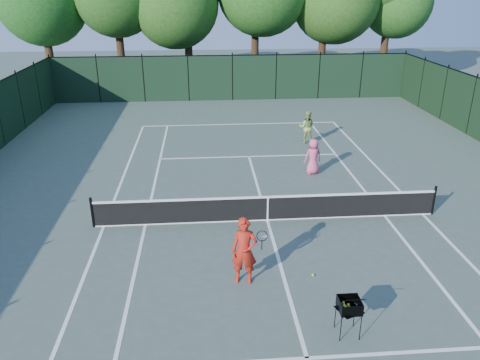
{
  "coord_description": "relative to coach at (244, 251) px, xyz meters",
  "views": [
    {
      "loc": [
        -2.07,
        -14.05,
        7.44
      ],
      "look_at": [
        -0.86,
        1.0,
        1.1
      ],
      "focal_mm": 35.0,
      "sensor_mm": 36.0,
      "label": 1
    }
  ],
  "objects": [
    {
      "name": "ground",
      "position": [
        1.1,
        3.46,
        -0.95
      ],
      "size": [
        90.0,
        90.0,
        0.0
      ],
      "primitive_type": "plane",
      "color": "#46564B",
      "rests_on": "ground"
    },
    {
      "name": "sideline_doubles_left",
      "position": [
        -4.39,
        3.46,
        -0.94
      ],
      "size": [
        0.1,
        23.77,
        0.01
      ],
      "primitive_type": "cube",
      "color": "white",
      "rests_on": "ground"
    },
    {
      "name": "center_service_line",
      "position": [
        1.1,
        3.46,
        -0.94
      ],
      "size": [
        0.1,
        12.8,
        0.01
      ],
      "primitive_type": "cube",
      "color": "white",
      "rests_on": "ground"
    },
    {
      "name": "player_green",
      "position": [
        4.18,
        11.7,
        -0.13
      ],
      "size": [
        0.92,
        0.79,
        1.64
      ],
      "rotation": [
        0.0,
        0.0,
        2.9
      ],
      "color": "#8CAE57",
      "rests_on": "ground"
    },
    {
      "name": "sideline_singles_right",
      "position": [
        5.21,
        3.46,
        -0.94
      ],
      "size": [
        0.1,
        23.77,
        0.01
      ],
      "primitive_type": "cube",
      "color": "white",
      "rests_on": "ground"
    },
    {
      "name": "ball_hopper",
      "position": [
        2.17,
        -2.25,
        -0.16
      ],
      "size": [
        0.63,
        0.63,
        0.94
      ],
      "rotation": [
        0.0,
        0.0,
        0.36
      ],
      "color": "black",
      "rests_on": "ground"
    },
    {
      "name": "service_line_near",
      "position": [
        1.1,
        -2.94,
        -0.94
      ],
      "size": [
        8.23,
        0.1,
        0.01
      ],
      "primitive_type": "cube",
      "color": "white",
      "rests_on": "ground"
    },
    {
      "name": "tennis_net",
      "position": [
        1.1,
        3.46,
        -0.47
      ],
      "size": [
        11.69,
        0.09,
        1.06
      ],
      "color": "black",
      "rests_on": "ground"
    },
    {
      "name": "loose_ball_midcourt",
      "position": [
        1.91,
        0.07,
        -0.91
      ],
      "size": [
        0.07,
        0.07,
        0.07
      ],
      "primitive_type": "sphere",
      "color": "yellow",
      "rests_on": "ground"
    },
    {
      "name": "service_line_far",
      "position": [
        1.1,
        9.86,
        -0.94
      ],
      "size": [
        8.23,
        0.1,
        0.01
      ],
      "primitive_type": "cube",
      "color": "white",
      "rests_on": "ground"
    },
    {
      "name": "fence_far",
      "position": [
        1.1,
        21.46,
        0.55
      ],
      "size": [
        24.0,
        0.05,
        3.0
      ],
      "primitive_type": "cube",
      "color": "black",
      "rests_on": "ground"
    },
    {
      "name": "coach",
      "position": [
        0.0,
        0.0,
        0.0
      ],
      "size": [
        1.03,
        0.6,
        1.89
      ],
      "rotation": [
        0.0,
        0.0,
        -0.16
      ],
      "color": "#B62114",
      "rests_on": "ground"
    },
    {
      "name": "player_pink",
      "position": [
        3.57,
        7.55,
        -0.18
      ],
      "size": [
        0.84,
        0.64,
        1.53
      ],
      "rotation": [
        0.0,
        0.0,
        3.37
      ],
      "color": "#E85280",
      "rests_on": "ground"
    },
    {
      "name": "sideline_doubles_right",
      "position": [
        6.58,
        3.46,
        -0.94
      ],
      "size": [
        0.1,
        23.77,
        0.01
      ],
      "primitive_type": "cube",
      "color": "white",
      "rests_on": "ground"
    },
    {
      "name": "sideline_singles_left",
      "position": [
        -3.02,
        3.46,
        -0.94
      ],
      "size": [
        0.1,
        23.77,
        0.01
      ],
      "primitive_type": "cube",
      "color": "white",
      "rests_on": "ground"
    },
    {
      "name": "baseline_far",
      "position": [
        1.1,
        15.34,
        -0.94
      ],
      "size": [
        10.97,
        0.1,
        0.01
      ],
      "primitive_type": "cube",
      "color": "white",
      "rests_on": "ground"
    }
  ]
}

